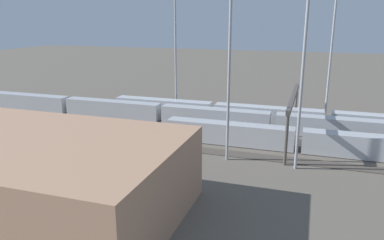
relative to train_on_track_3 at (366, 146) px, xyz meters
The scene contains 14 objects.
ground_plane 25.56m from the train_on_track_3, 11.32° to the right, with size 400.00×400.00×0.00m, color #60594F.
track_bed_0 29.21m from the train_on_track_3, 30.99° to the right, with size 140.00×2.80×0.12m, color #3D3833.
track_bed_1 26.98m from the train_on_track_3, 21.82° to the right, with size 140.00×2.80×0.12m, color #4C443D.
track_bed_2 25.55m from the train_on_track_3, 11.32° to the right, with size 140.00×2.80×0.12m, color #3D3833.
track_bed_3 25.06m from the train_on_track_3, ahead, with size 140.00×2.80×0.12m, color #4C443D.
track_bed_4 25.55m from the train_on_track_3, 11.32° to the left, with size 140.00×2.80×0.12m, color #4C443D.
train_on_track_3 is the anchor object (origin of this frame).
train_on_track_0 16.52m from the train_on_track_3, 65.23° to the right, with size 90.60×3.00×4.40m.
train_on_track_1 29.78m from the train_on_track_3, 19.62° to the right, with size 119.80×3.00×3.80m.
light_mast_0 25.79m from the train_on_track_3, 70.75° to the right, with size 2.80×0.70×32.41m.
light_mast_1 22.10m from the train_on_track_3, 37.49° to the left, with size 2.80×0.70×31.83m.
light_mast_2 46.19m from the train_on_track_3, 24.04° to the right, with size 2.80×0.70×28.77m.
light_mast_3 28.34m from the train_on_track_3, 19.76° to the left, with size 2.80×0.70×30.74m.
signal_gantry 14.16m from the train_on_track_3, 22.39° to the right, with size 0.70×25.00×8.80m.
Camera 1 is at (-16.19, 68.24, 22.15)m, focal length 34.91 mm.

